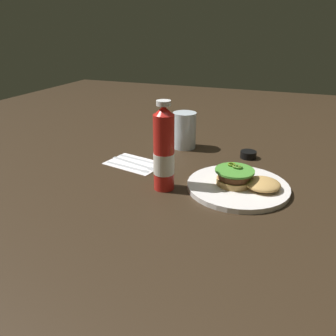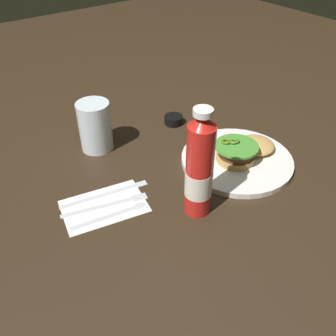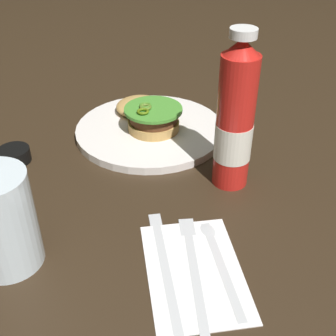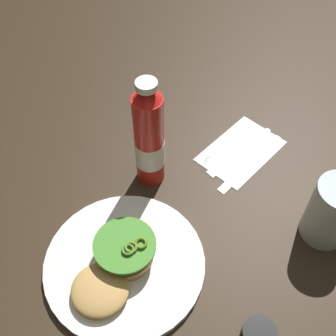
# 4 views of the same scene
# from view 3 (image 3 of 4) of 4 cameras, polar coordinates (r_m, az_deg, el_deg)

# --- Properties ---
(ground_plane) EXTENTS (3.00, 3.00, 0.00)m
(ground_plane) POSITION_cam_3_polar(r_m,az_deg,el_deg) (0.74, -9.69, -2.03)
(ground_plane) COLOR #2E2114
(dinner_plate) EXTENTS (0.29, 0.29, 0.01)m
(dinner_plate) POSITION_cam_3_polar(r_m,az_deg,el_deg) (0.87, -2.36, 5.02)
(dinner_plate) COLOR white
(dinner_plate) RESTS_ON ground_plane
(burger_sandwich) EXTENTS (0.19, 0.11, 0.05)m
(burger_sandwich) POSITION_cam_3_polar(r_m,az_deg,el_deg) (0.87, -2.63, 7.14)
(burger_sandwich) COLOR tan
(burger_sandwich) RESTS_ON dinner_plate
(ketchup_bottle) EXTENTS (0.06, 0.06, 0.26)m
(ketchup_bottle) POSITION_cam_3_polar(r_m,az_deg,el_deg) (0.68, 8.79, 6.08)
(ketchup_bottle) COLOR red
(ketchup_bottle) RESTS_ON ground_plane
(water_glass) EXTENTS (0.09, 0.09, 0.14)m
(water_glass) POSITION_cam_3_polar(r_m,az_deg,el_deg) (0.59, -21.18, -6.55)
(water_glass) COLOR silver
(water_glass) RESTS_ON ground_plane
(condiment_cup) EXTENTS (0.06, 0.06, 0.03)m
(condiment_cup) POSITION_cam_3_polar(r_m,az_deg,el_deg) (0.83, -19.57, 1.61)
(condiment_cup) COLOR black
(condiment_cup) RESTS_ON ground_plane
(napkin) EXTENTS (0.21, 0.16, 0.00)m
(napkin) POSITION_cam_3_polar(r_m,az_deg,el_deg) (0.58, 3.48, -13.30)
(napkin) COLOR white
(napkin) RESTS_ON ground_plane
(spoon_utensil) EXTENTS (0.18, 0.05, 0.00)m
(spoon_utensil) POSITION_cam_3_polar(r_m,az_deg,el_deg) (0.61, 6.35, -10.70)
(spoon_utensil) COLOR silver
(spoon_utensil) RESTS_ON napkin
(fork_utensil) EXTENTS (0.20, 0.07, 0.00)m
(fork_utensil) POSITION_cam_3_polar(r_m,az_deg,el_deg) (0.59, 3.25, -11.71)
(fork_utensil) COLOR silver
(fork_utensil) RESTS_ON napkin
(butter_knife) EXTENTS (0.21, 0.06, 0.00)m
(butter_knife) POSITION_cam_3_polar(r_m,az_deg,el_deg) (0.60, -0.63, -11.61)
(butter_knife) COLOR silver
(butter_knife) RESTS_ON napkin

